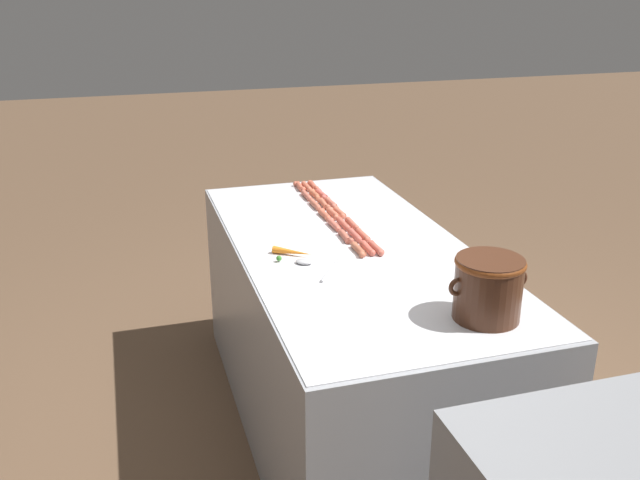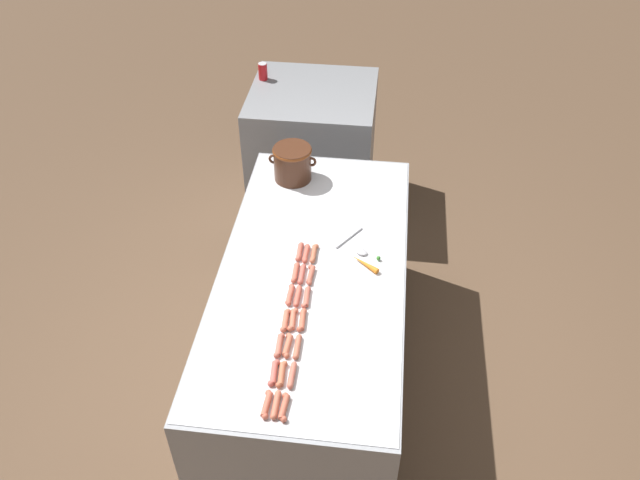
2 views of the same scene
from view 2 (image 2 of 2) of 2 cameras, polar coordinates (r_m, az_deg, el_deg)
name	(u,v)px [view 2 (image 2 of 2)]	position (r m, az deg, el deg)	size (l,w,h in m)	color
ground_plane	(314,372)	(3.97, -0.55, -11.76)	(20.00, 20.00, 0.00)	brown
griddle_counter	(313,323)	(3.62, -0.59, -7.51)	(0.97, 2.03, 0.90)	#9EA0A5
back_cabinet	(313,148)	(4.93, -0.62, 8.25)	(0.91, 0.86, 0.97)	gray
hot_dog_0	(267,404)	(2.75, -4.81, -14.51)	(0.03, 0.14, 0.03)	#C75E47
hot_dog_1	(274,373)	(2.84, -4.16, -11.82)	(0.04, 0.14, 0.03)	#C95B50
hot_dog_2	(279,345)	(2.93, -3.69, -9.43)	(0.03, 0.14, 0.03)	#C16351
hot_dog_3	(285,320)	(3.03, -3.12, -7.22)	(0.03, 0.14, 0.03)	#C8654D
hot_dog_4	(290,295)	(3.14, -2.71, -4.94)	(0.03, 0.14, 0.03)	#C9604C
hot_dog_5	(295,273)	(3.25, -2.23, -2.95)	(0.03, 0.14, 0.03)	#CA604C
hot_dog_6	(300,252)	(3.36, -1.85, -1.06)	(0.03, 0.14, 0.03)	#C75F4D
hot_dog_7	(276,405)	(2.74, -3.99, -14.56)	(0.03, 0.14, 0.03)	#C7674D
hot_dog_8	(282,374)	(2.83, -3.47, -11.96)	(0.04, 0.14, 0.03)	#C46848
hot_dog_9	(288,346)	(2.93, -2.93, -9.46)	(0.04, 0.14, 0.03)	#C4674C
hot_dog_10	(293,320)	(3.03, -2.46, -7.16)	(0.04, 0.14, 0.03)	#C9684E
hot_dog_11	(298,296)	(3.13, -2.01, -5.06)	(0.03, 0.14, 0.03)	#C65E4D
hot_dog_12	(302,274)	(3.24, -1.64, -3.10)	(0.03, 0.14, 0.03)	#C55C4F
hot_dog_13	(306,254)	(3.35, -1.27, -1.23)	(0.03, 0.14, 0.03)	#CC5C4B
hot_dog_14	(284,407)	(2.74, -3.25, -14.77)	(0.04, 0.14, 0.03)	#C75F47
hot_dog_15	(292,375)	(2.83, -2.58, -12.04)	(0.03, 0.14, 0.03)	#C86451
hot_dog_16	(297,347)	(2.92, -2.10, -9.57)	(0.03, 0.14, 0.03)	#C8674E
hot_dog_17	(302,320)	(3.03, -1.64, -7.20)	(0.03, 0.14, 0.03)	#CD6248
hot_dog_18	(306,297)	(3.13, -1.26, -5.17)	(0.03, 0.14, 0.03)	#CE6350
hot_dog_19	(310,275)	(3.24, -0.90, -3.14)	(0.04, 0.14, 0.03)	#C05F4B
hot_dog_20	(314,253)	(3.35, -0.56, -1.22)	(0.03, 0.14, 0.03)	#BF6648
bean_pot	(293,162)	(3.84, -2.49, 7.03)	(0.29, 0.24, 0.22)	#472616
serving_spoon	(357,247)	(3.40, 3.37, -0.63)	(0.19, 0.24, 0.02)	#B7B7BC
carrot	(366,263)	(3.30, 4.12, -2.10)	(0.16, 0.13, 0.03)	orange
soda_can	(263,71)	(4.83, -5.16, 14.86)	(0.07, 0.07, 0.12)	red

